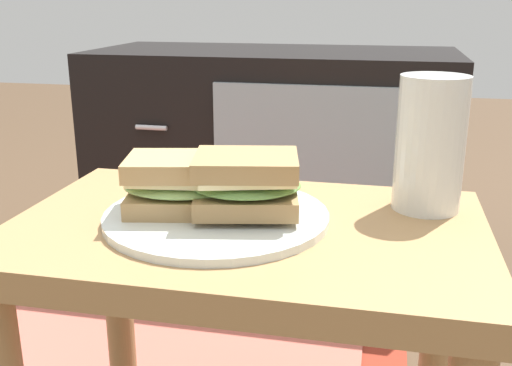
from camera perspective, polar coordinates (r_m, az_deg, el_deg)
The scene contains 7 objects.
side_table at distance 0.75m, azimuth -0.89°, elevation -10.30°, with size 0.56×0.36×0.46m.
tv_cabinet at distance 1.67m, azimuth 1.65°, elevation 2.60°, with size 0.96×0.46×0.58m.
area_rug at distance 1.38m, azimuth -7.95°, elevation -13.95°, with size 1.01×0.78×0.01m.
plate at distance 0.72m, azimuth -3.72°, elevation -3.11°, with size 0.27×0.27×0.01m, color silver.
sandwich_front at distance 0.72m, azimuth -6.89°, elevation 0.02°, with size 0.15×0.12×0.07m.
sandwich_back at distance 0.69m, azimuth -0.56°, elevation 0.01°, with size 0.15×0.13×0.07m.
beer_glass at distance 0.76m, azimuth 16.25°, elevation 3.50°, with size 0.08×0.08×0.17m.
Camera 1 is at (0.15, -0.64, 0.72)m, focal length 42.00 mm.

